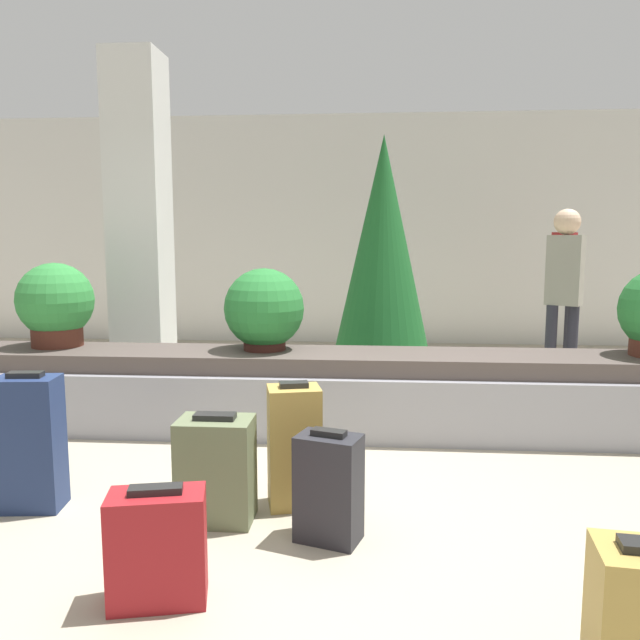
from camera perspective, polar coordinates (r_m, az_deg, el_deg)
The scene contains 14 objects.
ground_plane at distance 3.62m, azimuth -1.89°, elevation -16.87°, with size 18.00×18.00×0.00m, color #9E937F.
back_wall at distance 8.93m, azimuth 2.12°, elevation 8.19°, with size 18.00×0.06×3.20m.
carousel at distance 4.91m, azimuth 0.00°, elevation -6.63°, with size 7.63×0.80×0.62m.
pillar at distance 6.24m, azimuth -16.12°, elevation 8.19°, with size 0.50×0.50×3.20m.
suitcase_0 at distance 3.84m, azimuth -25.02°, elevation -10.15°, with size 0.35×0.25×0.77m.
suitcase_1 at distance 3.19m, azimuth 0.80°, elevation -15.08°, with size 0.36×0.29×0.57m.
suitcase_2 at distance 3.55m, azimuth -2.38°, elevation -11.46°, with size 0.33×0.29×0.71m.
suitcase_3 at distance 2.80m, azimuth -14.62°, elevation -19.44°, with size 0.43×0.29×0.50m.
suitcase_4 at distance 3.43m, azimuth -9.48°, elevation -13.34°, with size 0.39×0.27×0.59m.
potted_plant_0 at distance 5.49m, azimuth -23.02°, elevation 1.31°, with size 0.61×0.61×0.68m.
potted_plant_1 at distance 4.91m, azimuth -5.12°, elevation 0.89°, with size 0.63×0.63×0.64m.
traveler_0 at distance 6.46m, azimuth 21.43°, elevation 3.23°, with size 0.37×0.32×1.77m.
traveler_1 at distance 7.64m, azimuth 21.33°, elevation 4.05°, with size 0.34×0.36×1.81m.
decorated_tree at distance 6.08m, azimuth 5.75°, elevation 5.84°, with size 1.02×1.02×2.47m.
Camera 1 is at (0.37, -3.28, 1.50)m, focal length 35.00 mm.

